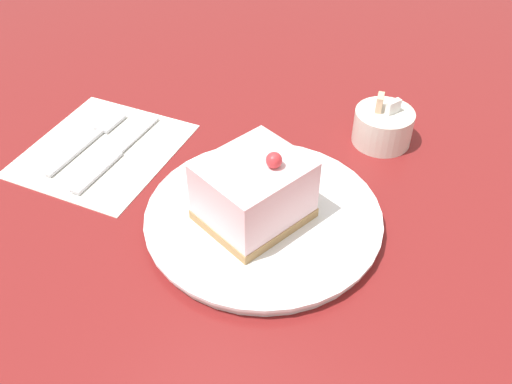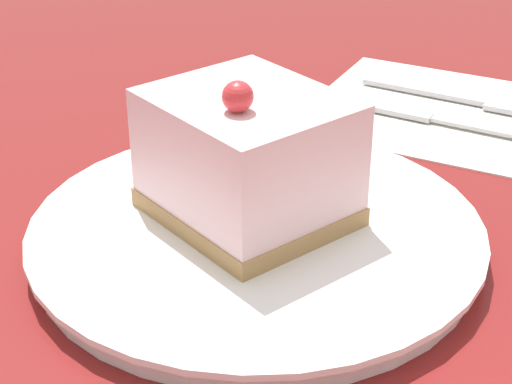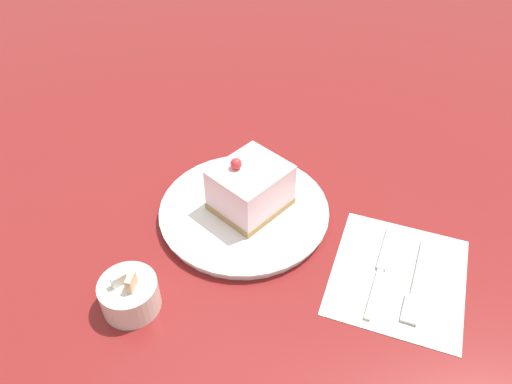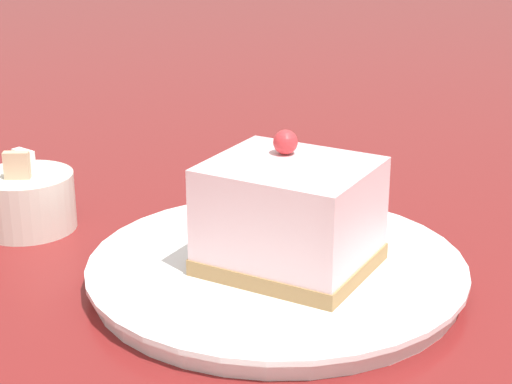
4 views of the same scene
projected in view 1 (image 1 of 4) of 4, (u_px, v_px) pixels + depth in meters
ground_plane at (278, 239)px, 0.63m from camera, size 4.00×4.00×0.00m
plate at (263, 218)px, 0.65m from camera, size 0.27×0.27×0.02m
cake_slice at (253, 192)px, 0.61m from camera, size 0.12×0.13×0.09m
napkin at (103, 150)px, 0.75m from camera, size 0.21×0.23×0.00m
fork at (93, 137)px, 0.77m from camera, size 0.04×0.15×0.00m
knife at (111, 159)px, 0.73m from camera, size 0.03×0.18×0.00m
sugar_bowl at (383, 126)px, 0.76m from camera, size 0.08×0.08×0.07m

